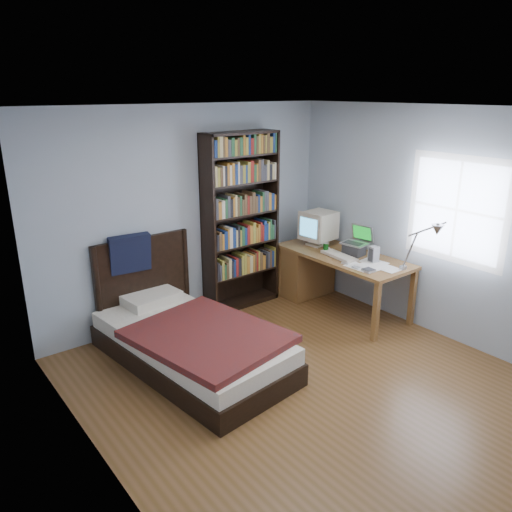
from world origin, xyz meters
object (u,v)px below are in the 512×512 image
keyboard (339,256)px  bookshelf (241,222)px  laptop (355,246)px  speaker (374,254)px  desk (315,268)px  desk_lamp (432,234)px  crt_monitor (319,226)px  soda_can (326,248)px  bed (187,338)px

keyboard → bookshelf: bookshelf is taller
laptop → speaker: laptop is taller
desk → laptop: bearing=-79.5°
speaker → bookshelf: bookshelf is taller
desk → desk_lamp: 1.84m
keyboard → laptop: bearing=-6.1°
laptop → bookshelf: bearing=134.8°
desk_lamp → keyboard: size_ratio=1.36×
crt_monitor → speaker: size_ratio=2.34×
crt_monitor → laptop: bearing=-83.3°
keyboard → desk: bearing=82.9°
desk_lamp → keyboard: 1.24m
keyboard → soda_can: (0.01, 0.23, 0.04)m
speaker → bed: bed is taller
desk → crt_monitor: 0.56m
desk → bookshelf: 1.19m
laptop → keyboard: (-0.22, 0.05, -0.09)m
desk_lamp → bookshelf: bookshelf is taller
bookshelf → bed: size_ratio=0.96×
desk → crt_monitor: (0.04, 0.00, 0.56)m
keyboard → speaker: 0.42m
laptop → bookshelf: (-0.99, 0.99, 0.26)m
desk_lamp → speaker: 0.87m
keyboard → soda_can: 0.23m
keyboard → speaker: size_ratio=2.52×
crt_monitor → laptop: size_ratio=1.24×
desk → laptop: (0.10, -0.56, 0.41)m
laptop → bed: size_ratio=0.16×
speaker → soda_can: 0.62m
laptop → desk_lamp: size_ratio=0.55×
desk → soda_can: (-0.11, -0.29, 0.37)m
bookshelf → speaker: bearing=-54.2°
desk_lamp → crt_monitor: bearing=88.8°
keyboard → desk_lamp: bearing=-78.1°
soda_can → bed: size_ratio=0.05×
bookshelf → bed: 1.73m
bookshelf → desk_lamp: bearing=-66.9°
desk → keyboard: (-0.12, -0.52, 0.33)m
crt_monitor → soda_can: crt_monitor is taller
bookshelf → crt_monitor: bearing=-24.9°
laptop → bookshelf: size_ratio=0.16×
desk_lamp → soda_can: bearing=94.9°
desk → desk_lamp: size_ratio=2.64×
keyboard → bed: (-2.05, 0.13, -0.49)m
desk → speaker: bearing=-85.8°
keyboard → soda_can: soda_can is taller
laptop → bed: bearing=175.4°
soda_can → bookshelf: size_ratio=0.05×
desk → bookshelf: bookshelf is taller
bed → soda_can: bearing=2.7°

